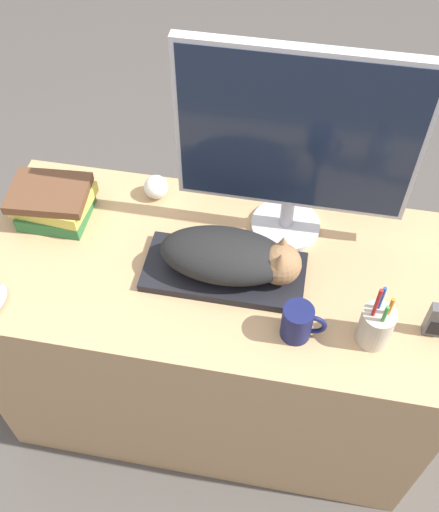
{
  "coord_description": "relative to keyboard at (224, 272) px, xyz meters",
  "views": [
    {
      "loc": [
        0.19,
        -0.65,
        2.01
      ],
      "look_at": [
        0.02,
        0.29,
        0.82
      ],
      "focal_mm": 42.0,
      "sensor_mm": 36.0,
      "label": 1
    }
  ],
  "objects": [
    {
      "name": "desk",
      "position": [
        -0.03,
        0.02,
        -0.39
      ],
      "size": [
        1.27,
        0.61,
        0.76
      ],
      "color": "tan",
      "rests_on": "ground_plane"
    },
    {
      "name": "monitor",
      "position": [
        0.14,
        0.19,
        0.3
      ],
      "size": [
        0.59,
        0.19,
        0.56
      ],
      "color": "#B7B7BC",
      "rests_on": "desk"
    },
    {
      "name": "coffee_mug",
      "position": [
        0.2,
        -0.14,
        0.04
      ],
      "size": [
        0.11,
        0.07,
        0.1
      ],
      "color": "#141947",
      "rests_on": "desk"
    },
    {
      "name": "keyboard",
      "position": [
        0.0,
        0.0,
        0.0
      ],
      "size": [
        0.42,
        0.19,
        0.02
      ],
      "color": "black",
      "rests_on": "desk"
    },
    {
      "name": "phone",
      "position": [
        0.53,
        -0.08,
        0.04
      ],
      "size": [
        0.05,
        0.03,
        0.11
      ],
      "color": "#4C4C51",
      "rests_on": "desk"
    },
    {
      "name": "pen_cup",
      "position": [
        0.38,
        -0.13,
        0.05
      ],
      "size": [
        0.08,
        0.08,
        0.2
      ],
      "color": "#B2A893",
      "rests_on": "desk"
    },
    {
      "name": "baseball",
      "position": [
        -0.24,
        0.25,
        0.02
      ],
      "size": [
        0.07,
        0.07,
        0.07
      ],
      "color": "silver",
      "rests_on": "desk"
    },
    {
      "name": "cat",
      "position": [
        0.02,
        0.0,
        0.07
      ],
      "size": [
        0.36,
        0.17,
        0.13
      ],
      "color": "black",
      "rests_on": "keyboard"
    },
    {
      "name": "book_stack",
      "position": [
        -0.5,
        0.12,
        0.04
      ],
      "size": [
        0.22,
        0.18,
        0.1
      ],
      "color": "#2D6B38",
      "rests_on": "desk"
    },
    {
      "name": "ground_plane",
      "position": [
        -0.03,
        -0.28,
        -0.77
      ],
      "size": [
        12.0,
        12.0,
        0.0
      ],
      "primitive_type": "plane",
      "color": "#4C4742"
    }
  ]
}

